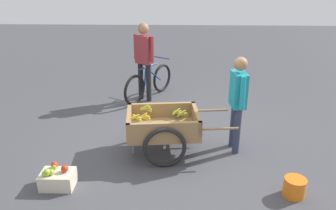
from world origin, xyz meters
The scene contains 7 objects.
ground_plane centered at (0.00, 0.00, 0.00)m, with size 24.00×24.00×0.00m, color #47474C.
fruit_cart centered at (0.12, 0.25, 0.44)m, with size 1.72×1.00×0.74m.
vendor_person centered at (-1.02, 0.13, 0.91)m, with size 0.23×0.58×1.54m.
bicycle centered at (0.54, -2.12, 0.35)m, with size 0.95×1.43×0.85m.
cyclist_person centered at (0.62, -1.99, 1.02)m, with size 0.45×0.35×1.68m.
plastic_bucket centered at (-1.62, 1.31, 0.13)m, with size 0.28×0.28×0.25m, color orange.
apple_crate centered at (1.50, 1.21, 0.13)m, with size 0.44×0.32×0.32m.
Camera 1 is at (-0.09, 4.95, 2.78)m, focal length 35.99 mm.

